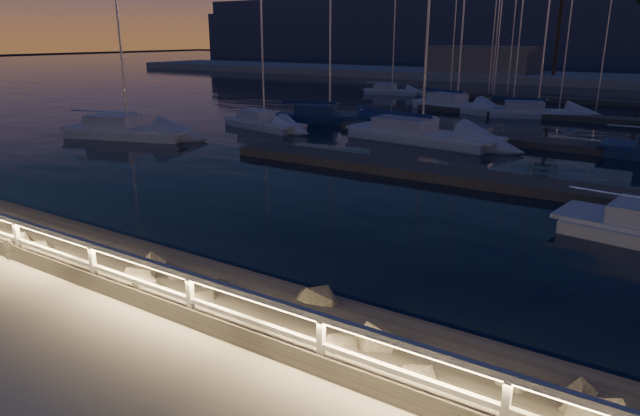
# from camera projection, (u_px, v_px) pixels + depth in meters

# --- Properties ---
(ground) EXTENTS (400.00, 400.00, 0.00)m
(ground) POSITION_uv_depth(u_px,v_px,m) (157.00, 310.00, 11.57)
(ground) COLOR #9F9A90
(ground) RESTS_ON ground
(harbor_water) EXTENTS (400.00, 440.00, 0.60)m
(harbor_water) POSITION_uv_depth(u_px,v_px,m) (537.00, 137.00, 36.72)
(harbor_water) COLOR black
(harbor_water) RESTS_ON ground
(guard_rail) EXTENTS (44.11, 0.12, 1.06)m
(guard_rail) POSITION_uv_depth(u_px,v_px,m) (152.00, 274.00, 11.38)
(guard_rail) COLOR silver
(guard_rail) RESTS_ON ground
(riprap) EXTENTS (32.38, 3.05, 1.40)m
(riprap) POSITION_uv_depth(u_px,v_px,m) (10.00, 230.00, 16.80)
(riprap) COLOR #676258
(riprap) RESTS_ON ground
(floating_docks) EXTENTS (22.00, 36.00, 0.40)m
(floating_docks) POSITION_uv_depth(u_px,v_px,m) (543.00, 126.00, 37.57)
(floating_docks) COLOR #504942
(floating_docks) RESTS_ON ground
(far_shore) EXTENTS (160.00, 14.00, 5.20)m
(far_shore) POSITION_uv_depth(u_px,v_px,m) (623.00, 78.00, 70.53)
(far_shore) COLOR #9F9A90
(far_shore) RESTS_ON ground
(distant_hills) EXTENTS (230.00, 37.50, 18.00)m
(distant_hills) POSITION_uv_depth(u_px,v_px,m) (552.00, 38.00, 128.40)
(distant_hills) COLOR #3B435B
(distant_hills) RESTS_ON ground
(sailboat_a) EXTENTS (8.33, 4.70, 13.77)m
(sailboat_a) POSITION_uv_depth(u_px,v_px,m) (126.00, 130.00, 34.37)
(sailboat_a) COLOR silver
(sailboat_a) RESTS_ON ground
(sailboat_e) EXTENTS (6.79, 3.24, 11.22)m
(sailboat_e) POSITION_uv_depth(u_px,v_px,m) (263.00, 122.00, 37.83)
(sailboat_e) COLOR silver
(sailboat_e) RESTS_ON ground
(sailboat_f) EXTENTS (7.98, 4.80, 13.19)m
(sailboat_f) POSITION_uv_depth(u_px,v_px,m) (327.00, 116.00, 40.40)
(sailboat_f) COLOR navy
(sailboat_f) RESTS_ON ground
(sailboat_g) EXTENTS (9.57, 3.88, 15.80)m
(sailboat_g) POSITION_uv_depth(u_px,v_px,m) (418.00, 133.00, 33.12)
(sailboat_g) COLOR silver
(sailboat_g) RESTS_ON ground
(sailboat_i) EXTENTS (8.31, 4.46, 13.73)m
(sailboat_i) POSITION_uv_depth(u_px,v_px,m) (455.00, 105.00, 46.79)
(sailboat_i) COLOR silver
(sailboat_i) RESTS_ON ground
(sailboat_j) EXTENTS (7.81, 4.66, 12.89)m
(sailboat_j) POSITION_uv_depth(u_px,v_px,m) (534.00, 112.00, 42.86)
(sailboat_j) COLOR silver
(sailboat_j) RESTS_ON ground
(sailboat_m) EXTENTS (6.21, 2.79, 10.28)m
(sailboat_m) POSITION_uv_depth(u_px,v_px,m) (390.00, 91.00, 59.44)
(sailboat_m) COLOR silver
(sailboat_m) RESTS_ON ground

